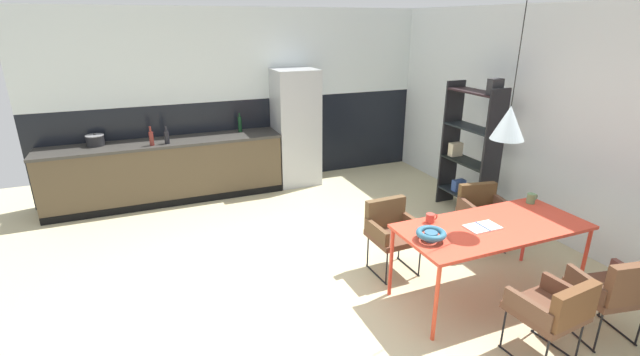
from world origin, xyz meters
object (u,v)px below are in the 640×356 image
open_book (483,227)px  bottle_vinegar_dark (151,138)px  armchair_by_stool (555,308)px  cooking_pot (95,140)px  fruit_bowl (431,234)px  open_shelf_unit (470,147)px  armchair_corner_seat (617,287)px  refrigerator_column (296,128)px  bottle_wine_green (167,137)px  dining_table (492,230)px  bottle_spice_small (240,124)px  pendant_lamp_over_table_near (509,123)px  mug_tall_blue (531,198)px  mug_wide_latte (430,218)px  armchair_near_window (391,226)px  armchair_far_side (482,207)px

open_book → bottle_vinegar_dark: size_ratio=1.16×
armchair_by_stool → cooking_pot: cooking_pot is taller
fruit_bowl → open_shelf_unit: size_ratio=0.14×
armchair_by_stool → armchair_corner_seat: 0.65m
fruit_bowl → bottle_vinegar_dark: (-2.08, 3.55, 0.20)m
refrigerator_column → open_shelf_unit: size_ratio=0.98×
bottle_wine_green → open_shelf_unit: size_ratio=0.14×
armchair_corner_seat → refrigerator_column: bearing=114.2°
dining_table → bottle_spice_small: size_ratio=6.07×
fruit_bowl → open_shelf_unit: (1.85, 1.72, 0.12)m
open_book → pendant_lamp_over_table_near: (0.12, -0.01, 0.96)m
refrigerator_column → dining_table: (0.62, -3.71, -0.21)m
fruit_bowl → mug_tall_blue: size_ratio=2.00×
armchair_corner_seat → cooking_pot: size_ratio=3.33×
cooking_pot → mug_tall_blue: bearing=-39.8°
armchair_by_stool → bottle_vinegar_dark: (-2.62, 4.41, 0.52)m
mug_tall_blue → mug_wide_latte: (-1.24, 0.01, -0.01)m
mug_wide_latte → open_shelf_unit: (1.64, 1.43, 0.14)m
armchair_corner_seat → mug_tall_blue: (0.26, 1.16, 0.29)m
mug_tall_blue → armchair_near_window: bearing=159.1°
armchair_corner_seat → dining_table: bearing=129.0°
bottle_vinegar_dark → armchair_near_window: bearing=-51.5°
bottle_spice_small → refrigerator_column: bearing=-9.5°
mug_tall_blue → pendant_lamp_over_table_near: 1.21m
armchair_corner_seat → armchair_by_stool: bearing=-170.6°
bottle_wine_green → cooking_pot: bearing=163.8°
armchair_far_side → pendant_lamp_over_table_near: (-0.65, -0.84, 1.22)m
dining_table → bottle_wine_green: size_ratio=6.96×
fruit_bowl → bottle_wine_green: size_ratio=1.02×
dining_table → armchair_near_window: size_ratio=2.33×
refrigerator_column → open_shelf_unit: bearing=-48.7°
refrigerator_column → dining_table: bearing=-80.5°
fruit_bowl → mug_tall_blue: 1.48m
refrigerator_column → cooking_pot: bearing=177.9°
fruit_bowl → bottle_spice_small: (-0.78, 3.88, 0.22)m
mug_tall_blue → dining_table: bearing=-160.3°
armchair_by_stool → mug_tall_blue: size_ratio=5.64×
refrigerator_column → mug_wide_latte: refrigerator_column is taller
mug_tall_blue → cooking_pot: bearing=140.2°
fruit_bowl → armchair_by_stool: bearing=-57.9°
mug_tall_blue → bottle_spice_small: bearing=121.9°
armchair_by_stool → mug_wide_latte: bearing=100.5°
refrigerator_column → armchair_near_window: refrigerator_column is taller
mug_tall_blue → bottle_vinegar_dark: bottle_vinegar_dark is taller
armchair_corner_seat → open_shelf_unit: (0.66, 2.60, 0.42)m
dining_table → open_book: size_ratio=5.72×
armchair_corner_seat → open_shelf_unit: bearing=86.4°
mug_tall_blue → cooking_pot: cooking_pot is taller
mug_tall_blue → open_shelf_unit: size_ratio=0.07×
dining_table → mug_wide_latte: (-0.50, 0.27, 0.09)m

